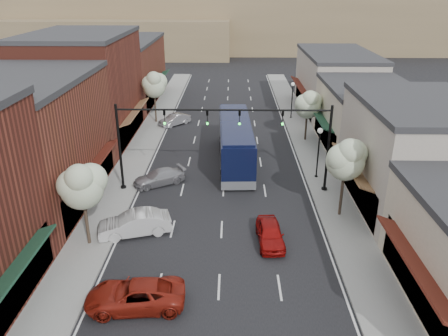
# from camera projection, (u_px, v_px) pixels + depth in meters

# --- Properties ---
(ground) EXTENTS (160.00, 160.00, 0.00)m
(ground) POSITION_uv_depth(u_px,v_px,m) (221.00, 246.00, 27.46)
(ground) COLOR black
(ground) RESTS_ON ground
(sidewalk_left) EXTENTS (2.80, 73.00, 0.15)m
(sidewalk_left) POSITION_uv_depth(u_px,v_px,m) (144.00, 144.00, 44.59)
(sidewalk_left) COLOR gray
(sidewalk_left) RESTS_ON ground
(sidewalk_right) EXTENTS (2.80, 73.00, 0.15)m
(sidewalk_right) POSITION_uv_depth(u_px,v_px,m) (308.00, 145.00, 44.29)
(sidewalk_right) COLOR gray
(sidewalk_right) RESTS_ON ground
(curb_left) EXTENTS (0.25, 73.00, 0.17)m
(curb_left) POSITION_uv_depth(u_px,v_px,m) (157.00, 144.00, 44.57)
(curb_left) COLOR gray
(curb_left) RESTS_ON ground
(curb_right) EXTENTS (0.25, 73.00, 0.17)m
(curb_right) POSITION_uv_depth(u_px,v_px,m) (294.00, 145.00, 44.32)
(curb_right) COLOR gray
(curb_right) RESTS_ON ground
(bldg_left_midnear) EXTENTS (10.14, 14.10, 9.40)m
(bldg_left_midnear) POSITION_uv_depth(u_px,v_px,m) (26.00, 143.00, 31.40)
(bldg_left_midnear) COLOR brown
(bldg_left_midnear) RESTS_ON ground
(bldg_left_midfar) EXTENTS (10.14, 14.10, 10.90)m
(bldg_left_midfar) POSITION_uv_depth(u_px,v_px,m) (85.00, 89.00, 43.98)
(bldg_left_midfar) COLOR maroon
(bldg_left_midfar) RESTS_ON ground
(bldg_left_far) EXTENTS (10.14, 18.10, 8.40)m
(bldg_left_far) POSITION_uv_depth(u_px,v_px,m) (123.00, 71.00, 59.19)
(bldg_left_far) COLOR brown
(bldg_left_far) RESTS_ON ground
(bldg_right_midnear) EXTENTS (9.14, 12.10, 7.90)m
(bldg_right_midnear) POSITION_uv_depth(u_px,v_px,m) (414.00, 155.00, 31.20)
(bldg_right_midnear) COLOR #ACA094
(bldg_right_midnear) RESTS_ON ground
(bldg_right_midfar) EXTENTS (9.14, 12.10, 6.40)m
(bldg_right_midfar) POSITION_uv_depth(u_px,v_px,m) (366.00, 117.00, 42.53)
(bldg_right_midfar) COLOR beige
(bldg_right_midfar) RESTS_ON ground
(bldg_right_far) EXTENTS (9.14, 16.10, 7.40)m
(bldg_right_far) POSITION_uv_depth(u_px,v_px,m) (335.00, 82.00, 55.21)
(bldg_right_far) COLOR #ACA094
(bldg_right_far) RESTS_ON ground
(hill_far) EXTENTS (120.00, 30.00, 12.00)m
(hill_far) POSITION_uv_depth(u_px,v_px,m) (230.00, 23.00, 107.88)
(hill_far) COLOR #7A6647
(hill_far) RESTS_ON ground
(hill_near) EXTENTS (50.00, 20.00, 8.00)m
(hill_near) POSITION_uv_depth(u_px,v_px,m) (119.00, 37.00, 98.07)
(hill_near) COLOR #7A6647
(hill_near) RESTS_ON ground
(signal_mast_right) EXTENTS (8.22, 0.46, 7.00)m
(signal_mast_right) POSITION_uv_depth(u_px,v_px,m) (298.00, 136.00, 32.90)
(signal_mast_right) COLOR black
(signal_mast_right) RESTS_ON ground
(signal_mast_left) EXTENTS (8.22, 0.46, 7.00)m
(signal_mast_left) POSITION_uv_depth(u_px,v_px,m) (149.00, 135.00, 33.10)
(signal_mast_left) COLOR black
(signal_mast_left) RESTS_ON ground
(tree_right_near) EXTENTS (2.85, 2.65, 5.95)m
(tree_right_near) POSITION_uv_depth(u_px,v_px,m) (347.00, 158.00, 29.19)
(tree_right_near) COLOR #47382B
(tree_right_near) RESTS_ON ground
(tree_right_far) EXTENTS (2.85, 2.65, 5.43)m
(tree_right_far) POSITION_uv_depth(u_px,v_px,m) (308.00, 104.00, 44.09)
(tree_right_far) COLOR #47382B
(tree_right_far) RESTS_ON ground
(tree_left_near) EXTENTS (2.85, 2.65, 5.69)m
(tree_left_near) POSITION_uv_depth(u_px,v_px,m) (82.00, 185.00, 25.90)
(tree_left_near) COLOR #47382B
(tree_left_near) RESTS_ON ground
(tree_left_far) EXTENTS (2.85, 2.65, 6.13)m
(tree_left_far) POSITION_uv_depth(u_px,v_px,m) (154.00, 84.00, 49.66)
(tree_left_far) COLOR #47382B
(tree_left_far) RESTS_ON ground
(lamp_post_near) EXTENTS (0.44, 0.44, 4.44)m
(lamp_post_near) POSITION_uv_depth(u_px,v_px,m) (319.00, 145.00, 35.80)
(lamp_post_near) COLOR black
(lamp_post_near) RESTS_ON ground
(lamp_post_far) EXTENTS (0.44, 0.44, 4.44)m
(lamp_post_far) POSITION_uv_depth(u_px,v_px,m) (292.00, 94.00, 51.89)
(lamp_post_far) COLOR black
(lamp_post_far) RESTS_ON ground
(coach_bus) EXTENTS (3.24, 12.77, 3.87)m
(coach_bus) POSITION_uv_depth(u_px,v_px,m) (235.00, 142.00, 39.46)
(coach_bus) COLOR black
(coach_bus) RESTS_ON ground
(red_hatchback) EXTENTS (1.82, 4.03, 1.34)m
(red_hatchback) POSITION_uv_depth(u_px,v_px,m) (270.00, 233.00, 27.56)
(red_hatchback) COLOR maroon
(red_hatchback) RESTS_ON ground
(parked_car_a) EXTENTS (5.25, 2.77, 1.41)m
(parked_car_a) POSITION_uv_depth(u_px,v_px,m) (135.00, 295.00, 22.07)
(parked_car_a) COLOR maroon
(parked_car_a) RESTS_ON ground
(parked_car_b) EXTENTS (4.98, 2.95, 1.55)m
(parked_car_b) POSITION_uv_depth(u_px,v_px,m) (134.00, 224.00, 28.47)
(parked_car_b) COLOR silver
(parked_car_b) RESTS_ON ground
(parked_car_c) EXTENTS (4.58, 3.63, 1.24)m
(parked_car_c) POSITION_uv_depth(u_px,v_px,m) (159.00, 177.00, 35.62)
(parked_car_c) COLOR #9F9EA3
(parked_car_c) RESTS_ON ground
(parked_car_e) EXTENTS (3.69, 3.75, 1.29)m
(parked_car_e) POSITION_uv_depth(u_px,v_px,m) (175.00, 120.00, 50.44)
(parked_car_e) COLOR #9E9EA3
(parked_car_e) RESTS_ON ground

